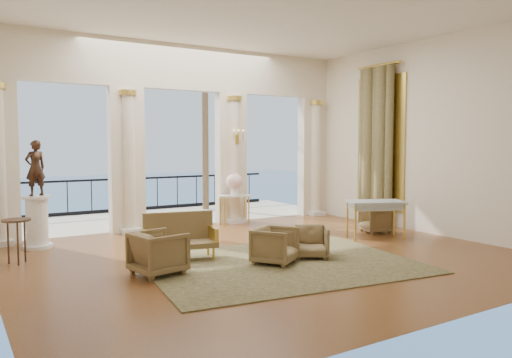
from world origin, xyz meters
TOP-DOWN VIEW (x-y plane):
  - floor at (0.00, 0.00)m, footprint 9.00×9.00m
  - room_walls at (0.00, -1.12)m, footprint 9.00×9.00m
  - arcade at (-0.00, 3.82)m, footprint 9.00×0.56m
  - terrace at (0.00, 5.80)m, footprint 10.00×3.60m
  - balustrade at (0.00, 7.40)m, footprint 9.00×0.06m
  - palm_tree at (2.00, 6.60)m, footprint 2.00×2.00m
  - curtain at (4.28, 1.50)m, footprint 0.33×1.40m
  - window_frame at (4.47, 1.50)m, footprint 0.04×1.60m
  - wall_sconce at (1.40, 3.51)m, footprint 0.30×0.11m
  - rug at (-0.12, -0.62)m, footprint 4.94×4.07m
  - armchair_a at (-0.19, -0.57)m, footprint 0.93×0.91m
  - armchair_b at (0.62, -0.54)m, footprint 0.84×0.83m
  - armchair_c at (3.50, 0.68)m, footprint 0.73×0.75m
  - armchair_d at (-2.17, -0.17)m, footprint 0.82×0.86m
  - settee at (-1.46, 0.61)m, footprint 1.37×0.82m
  - game_table at (3.00, 0.19)m, footprint 1.38×1.10m
  - pedestal at (-3.50, 3.00)m, footprint 0.58×0.58m
  - statue at (-3.50, 3.00)m, footprint 0.46×0.37m
  - console_table at (1.25, 3.41)m, footprint 0.87×0.55m
  - urn at (1.25, 3.41)m, footprint 0.42×0.42m
  - side_table at (-4.00, 1.80)m, footprint 0.48×0.48m

SIDE VIEW (x-z plane):
  - terrace at x=0.00m, z-range -0.10..0.00m
  - floor at x=0.00m, z-range 0.00..0.00m
  - rug at x=-0.12m, z-range 0.00..0.02m
  - armchair_c at x=3.50m, z-range 0.00..0.63m
  - armchair_b at x=0.62m, z-range 0.00..0.64m
  - armchair_a at x=-0.19m, z-range 0.00..0.70m
  - armchair_d at x=-2.17m, z-range 0.00..0.77m
  - balustrade at x=0.00m, z-range -0.11..0.92m
  - settee at x=-1.46m, z-range 0.00..0.84m
  - pedestal at x=-3.50m, z-range -0.02..1.04m
  - console_table at x=1.25m, z-range 0.25..1.03m
  - side_table at x=-4.00m, z-range 0.28..1.06m
  - game_table at x=3.00m, z-range 0.33..1.16m
  - urn at x=1.25m, z-range 0.81..1.36m
  - statue at x=-3.50m, z-range 1.06..2.16m
  - curtain at x=4.28m, z-range -0.03..4.06m
  - window_frame at x=4.47m, z-range 0.40..3.80m
  - wall_sconce at x=1.40m, z-range 2.06..2.40m
  - arcade at x=0.00m, z-range 0.33..4.83m
  - room_walls at x=0.00m, z-range -1.62..7.38m
  - palm_tree at x=2.00m, z-range 1.84..6.34m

